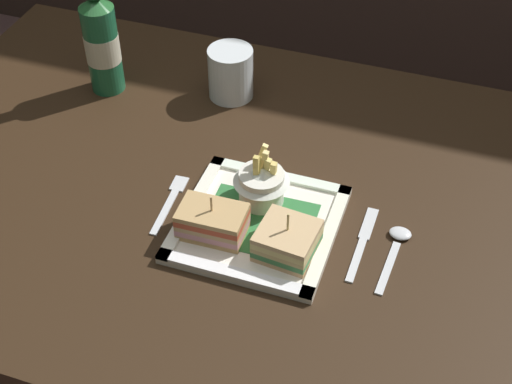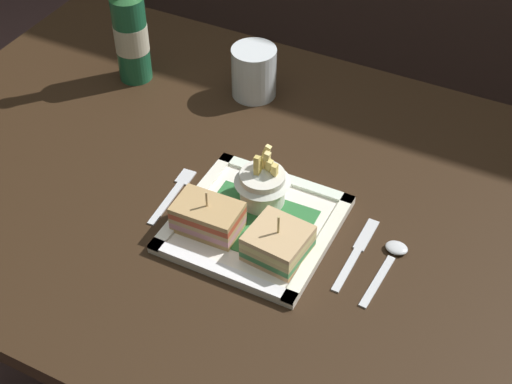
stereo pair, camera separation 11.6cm
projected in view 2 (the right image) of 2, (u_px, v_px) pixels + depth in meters
dining_table at (257, 252)px, 1.32m from camera, size 1.35×0.87×0.73m
square_plate at (255, 224)px, 1.16m from camera, size 0.24×0.24×0.02m
sandwich_half_left at (208, 217)px, 1.13m from camera, size 0.10×0.07×0.08m
sandwich_half_right at (278, 243)px, 1.09m from camera, size 0.09×0.09×0.08m
fries_cup at (263, 182)px, 1.16m from camera, size 0.09×0.09×0.10m
beer_bottle at (130, 30)px, 1.39m from camera, size 0.07×0.07×0.28m
water_glass at (254, 74)px, 1.39m from camera, size 0.09×0.09×0.10m
fork at (174, 193)px, 1.22m from camera, size 0.03×0.14×0.00m
knife at (357, 251)px, 1.12m from camera, size 0.02×0.16×0.00m
spoon at (391, 257)px, 1.11m from camera, size 0.04×0.14×0.01m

